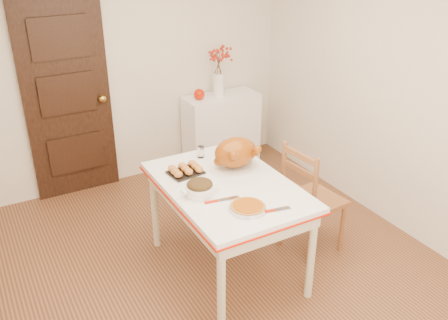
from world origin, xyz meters
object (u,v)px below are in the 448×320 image
sideboard (221,131)px  pumpkin_pie (248,207)px  kitchen_table (227,228)px  turkey_platter (236,154)px  chair_oak (313,198)px

sideboard → pumpkin_pie: size_ratio=3.36×
kitchen_table → turkey_platter: bearing=45.7°
sideboard → kitchen_table: bearing=-117.7°
turkey_platter → kitchen_table: bearing=-118.6°
turkey_platter → pumpkin_pie: turkey_platter is taller
chair_oak → turkey_platter: 0.81m
pumpkin_pie → chair_oak: bearing=20.4°
sideboard → chair_oak: bearing=-93.9°
pumpkin_pie → kitchen_table: bearing=80.9°
chair_oak → turkey_platter: (-0.62, 0.27, 0.44)m
sideboard → chair_oak: size_ratio=0.85×
chair_oak → sideboard: bearing=-8.9°
kitchen_table → chair_oak: bearing=-6.0°
sideboard → pumpkin_pie: pumpkin_pie is taller
kitchen_table → turkey_platter: 0.60m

